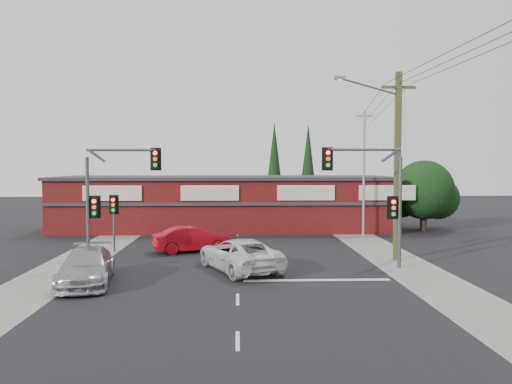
{
  "coord_description": "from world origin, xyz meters",
  "views": [
    {
      "loc": [
        0.0,
        -23.18,
        5.06
      ],
      "look_at": [
        0.98,
        3.0,
        3.69
      ],
      "focal_mm": 35.0,
      "sensor_mm": 36.0,
      "label": 1
    }
  ],
  "objects_px": {
    "white_suv": "(240,254)",
    "utility_pole": "(395,160)",
    "silver_suv": "(86,267)",
    "shop_building": "(225,202)",
    "red_sedan": "(193,239)"
  },
  "relations": [
    {
      "from": "white_suv",
      "to": "silver_suv",
      "type": "relative_size",
      "value": 1.08
    },
    {
      "from": "silver_suv",
      "to": "red_sedan",
      "type": "relative_size",
      "value": 1.12
    },
    {
      "from": "silver_suv",
      "to": "utility_pole",
      "type": "distance_m",
      "value": 16.27
    },
    {
      "from": "white_suv",
      "to": "shop_building",
      "type": "xyz_separation_m",
      "value": [
        -1.09,
        16.22,
        1.36
      ]
    },
    {
      "from": "shop_building",
      "to": "white_suv",
      "type": "bearing_deg",
      "value": -86.15
    },
    {
      "from": "silver_suv",
      "to": "white_suv",
      "type": "bearing_deg",
      "value": 11.71
    },
    {
      "from": "utility_pole",
      "to": "white_suv",
      "type": "bearing_deg",
      "value": -164.98
    },
    {
      "from": "red_sedan",
      "to": "utility_pole",
      "type": "relative_size",
      "value": 0.46
    },
    {
      "from": "shop_building",
      "to": "utility_pole",
      "type": "xyz_separation_m",
      "value": [
        9.36,
        -14.0,
        3.26
      ]
    },
    {
      "from": "white_suv",
      "to": "utility_pole",
      "type": "relative_size",
      "value": 0.56
    },
    {
      "from": "silver_suv",
      "to": "shop_building",
      "type": "bearing_deg",
      "value": 64.07
    },
    {
      "from": "red_sedan",
      "to": "utility_pole",
      "type": "xyz_separation_m",
      "value": [
        10.98,
        -3.08,
        4.64
      ]
    },
    {
      "from": "silver_suv",
      "to": "red_sedan",
      "type": "xyz_separation_m",
      "value": [
        3.85,
        7.87,
        0.01
      ]
    },
    {
      "from": "white_suv",
      "to": "shop_building",
      "type": "relative_size",
      "value": 0.2
    },
    {
      "from": "white_suv",
      "to": "utility_pole",
      "type": "height_order",
      "value": "utility_pole"
    }
  ]
}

